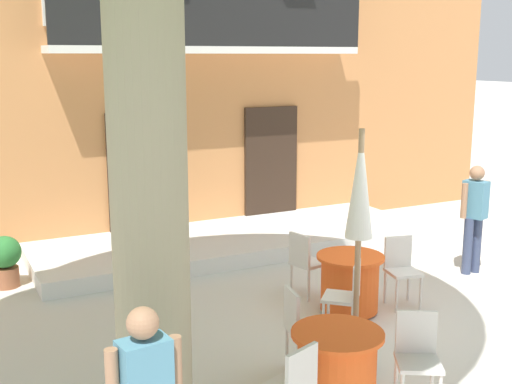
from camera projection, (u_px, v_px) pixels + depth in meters
name	position (u px, v px, depth m)	size (l,w,h in m)	color
ground_plane	(404.00, 324.00, 8.06)	(120.00, 120.00, 0.00)	beige
building_facade	(167.00, 30.00, 13.16)	(13.00, 5.09, 7.50)	#CC844C
entrance_step_platform	(233.00, 241.00, 11.21)	(6.71, 2.20, 0.25)	silver
cafe_table_near_tree	(337.00, 369.00, 6.08)	(0.86, 0.86, 0.76)	#EA561E
cafe_chair_near_tree_0	(301.00, 325.00, 6.74)	(0.47, 0.47, 0.91)	silver
cafe_chair_near_tree_2	(417.00, 353.00, 6.09)	(0.55, 0.55, 0.91)	silver
cafe_table_middle	(350.00, 283.00, 8.37)	(0.86, 0.86, 0.76)	#EA561E
cafe_chair_middle_0	(401.00, 266.00, 8.60)	(0.48, 0.48, 0.91)	silver
cafe_chair_middle_1	(305.00, 260.00, 8.86)	(0.48, 0.48, 0.91)	silver
cafe_chair_middle_2	(347.00, 293.00, 7.62)	(0.57, 0.57, 0.91)	silver
cafe_umbrella	(359.00, 216.00, 6.56)	(0.44, 0.44, 2.55)	#997A56
ground_planter_left	(5.00, 259.00, 9.28)	(0.47, 0.47, 0.75)	#995638
pedestrian_near_entrance	(474.00, 213.00, 9.78)	(0.53, 0.39, 1.66)	#384260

